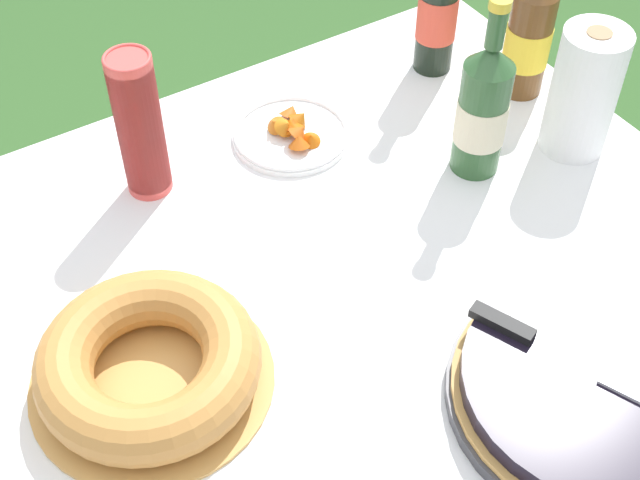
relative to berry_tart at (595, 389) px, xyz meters
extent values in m
cube|color=brown|center=(-0.30, 0.32, -0.05)|extent=(1.51, 1.13, 0.03)
cylinder|color=brown|center=(0.40, 0.82, -0.42)|extent=(0.06, 0.06, 0.70)
cube|color=white|center=(-0.30, 0.32, -0.03)|extent=(1.52, 1.14, 0.00)
cube|color=white|center=(-0.30, 0.89, -0.08)|extent=(1.52, 0.00, 0.10)
cylinder|color=#38383D|center=(0.00, 0.00, -0.02)|extent=(0.38, 0.38, 0.02)
cylinder|color=tan|center=(0.00, 0.00, 0.00)|extent=(0.37, 0.37, 0.01)
cylinder|color=black|center=(0.00, 0.00, 0.02)|extent=(0.35, 0.35, 0.03)
cube|color=black|center=(-0.06, 0.13, 0.04)|extent=(0.06, 0.09, 0.01)
cylinder|color=tan|center=(-0.48, 0.33, -0.02)|extent=(0.33, 0.33, 0.01)
torus|color=#BC7F3D|center=(-0.48, 0.33, 0.02)|extent=(0.30, 0.30, 0.08)
cylinder|color=#E04C47|center=(-0.32, 0.69, 0.02)|extent=(0.07, 0.07, 0.09)
cylinder|color=#E04C47|center=(-0.32, 0.69, 0.03)|extent=(0.07, 0.07, 0.09)
cylinder|color=#E04C47|center=(-0.32, 0.69, 0.05)|extent=(0.07, 0.07, 0.09)
cylinder|color=#E04C47|center=(-0.32, 0.69, 0.06)|extent=(0.07, 0.07, 0.09)
cylinder|color=#E04C47|center=(-0.32, 0.69, 0.07)|extent=(0.07, 0.07, 0.09)
cylinder|color=#E04C47|center=(-0.32, 0.69, 0.08)|extent=(0.07, 0.07, 0.09)
cylinder|color=#E04C47|center=(-0.32, 0.69, 0.10)|extent=(0.07, 0.07, 0.09)
cylinder|color=#E04C47|center=(-0.32, 0.69, 0.11)|extent=(0.07, 0.07, 0.09)
cylinder|color=#E04C47|center=(-0.32, 0.69, 0.12)|extent=(0.07, 0.07, 0.09)
cylinder|color=#E04C47|center=(-0.32, 0.69, 0.14)|extent=(0.07, 0.07, 0.09)
cylinder|color=#E04C47|center=(-0.32, 0.69, 0.15)|extent=(0.07, 0.07, 0.09)
cylinder|color=#E04C47|center=(-0.32, 0.69, 0.16)|extent=(0.07, 0.07, 0.09)
cylinder|color=#E04C47|center=(-0.32, 0.69, 0.18)|extent=(0.07, 0.07, 0.09)
torus|color=#E04C47|center=(-0.32, 0.69, 0.22)|extent=(0.07, 0.07, 0.01)
cylinder|color=#2D562D|center=(0.16, 0.45, 0.07)|extent=(0.08, 0.08, 0.20)
cylinder|color=beige|center=(0.16, 0.45, 0.07)|extent=(0.08, 0.08, 0.08)
cone|color=#2D562D|center=(0.16, 0.45, 0.19)|extent=(0.08, 0.08, 0.04)
cylinder|color=#2D562D|center=(0.16, 0.45, 0.24)|extent=(0.03, 0.03, 0.06)
cylinder|color=gold|center=(0.16, 0.45, 0.28)|extent=(0.03, 0.03, 0.02)
cylinder|color=brown|center=(0.37, 0.57, 0.07)|extent=(0.08, 0.08, 0.20)
cylinder|color=yellow|center=(0.37, 0.57, 0.07)|extent=(0.08, 0.08, 0.07)
cylinder|color=black|center=(0.27, 0.71, 0.09)|extent=(0.07, 0.07, 0.23)
cylinder|color=#E54C38|center=(0.27, 0.71, 0.08)|extent=(0.07, 0.07, 0.09)
cylinder|color=white|center=(-0.06, 0.67, -0.02)|extent=(0.20, 0.20, 0.01)
torus|color=white|center=(-0.06, 0.67, -0.01)|extent=(0.20, 0.20, 0.01)
cone|color=#CF5B1C|center=(-0.04, 0.71, 0.00)|extent=(0.05, 0.04, 0.05)
cone|color=#CC5B0D|center=(-0.05, 0.63, 0.00)|extent=(0.05, 0.05, 0.03)
cone|color=#CB5611|center=(-0.06, 0.67, 0.00)|extent=(0.05, 0.05, 0.04)
cone|color=#C06016|center=(-0.08, 0.69, 0.00)|extent=(0.05, 0.05, 0.04)
cone|color=#C7570A|center=(-0.06, 0.67, 0.00)|extent=(0.05, 0.06, 0.04)
cone|color=#A6550E|center=(-0.04, 0.68, 0.00)|extent=(0.05, 0.05, 0.05)
cone|color=orange|center=(-0.07, 0.67, 0.01)|extent=(0.05, 0.05, 0.04)
cone|color=#CF5717|center=(-0.06, 0.64, 0.01)|extent=(0.05, 0.05, 0.05)
cone|color=#BF5413|center=(-0.07, 0.63, 0.00)|extent=(0.05, 0.06, 0.03)
cylinder|color=white|center=(0.34, 0.40, 0.08)|extent=(0.11, 0.11, 0.22)
cylinder|color=#9E7A56|center=(0.34, 0.40, 0.20)|extent=(0.04, 0.04, 0.00)
camera|label=1|loc=(-0.65, -0.36, 0.97)|focal=50.00mm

